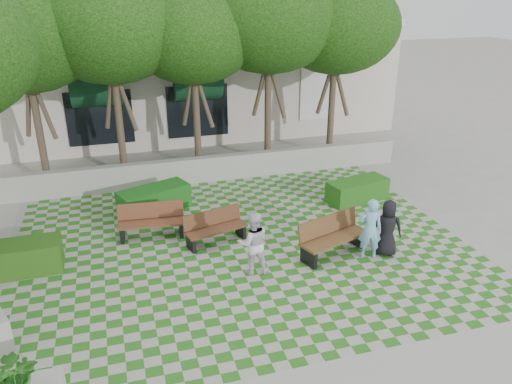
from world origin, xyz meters
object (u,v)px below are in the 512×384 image
object	(u,v)px
hedge_midleft	(154,199)
person_blue	(370,229)
bench_west	(151,221)
bench_mid	(215,228)
person_dark	(387,228)
bench_east	(333,237)
hedge_east	(357,190)
hedge_west	(15,259)
person_white	(253,243)

from	to	relation	value
hedge_midleft	person_blue	bearing A→B (deg)	-41.94
bench_west	hedge_midleft	xyz separation A→B (m)	(0.26, 1.72, -0.08)
bench_mid	person_dark	bearing A→B (deg)	-39.07
bench_west	bench_east	bearing A→B (deg)	-22.53
person_dark	bench_west	bearing A→B (deg)	4.79
person_blue	bench_east	bearing A→B (deg)	-10.61
bench_east	hedge_midleft	size ratio (longest dim) A/B	0.95
bench_east	person_dark	size ratio (longest dim) A/B	1.36
hedge_east	hedge_midleft	distance (m)	6.59
hedge_east	hedge_west	distance (m)	10.31
bench_east	person_white	world-z (taller)	person_white
bench_west	person_white	bearing A→B (deg)	-44.38
person_blue	person_white	size ratio (longest dim) A/B	1.03
bench_mid	bench_west	bearing A→B (deg)	138.32
person_blue	person_white	xyz separation A→B (m)	(-3.08, 0.19, -0.02)
bench_mid	person_white	bearing A→B (deg)	-86.41
hedge_west	person_white	world-z (taller)	person_white
bench_mid	person_blue	bearing A→B (deg)	-42.55
bench_west	person_blue	world-z (taller)	person_blue
bench_east	hedge_midleft	distance (m)	5.89
bench_east	bench_west	world-z (taller)	bench_east
person_white	hedge_midleft	bearing A→B (deg)	-59.45
bench_east	bench_mid	distance (m)	3.22
hedge_midleft	hedge_east	bearing A→B (deg)	-9.79
hedge_midleft	bench_east	bearing A→B (deg)	-44.08
bench_east	hedge_west	xyz separation A→B (m)	(-7.92, 1.42, -0.12)
bench_west	person_blue	distance (m)	6.02
person_dark	person_white	xyz separation A→B (m)	(-3.62, 0.16, 0.04)
bench_mid	hedge_west	xyz separation A→B (m)	(-5.09, -0.10, -0.05)
person_white	person_blue	bearing A→B (deg)	-177.33
bench_mid	bench_west	size ratio (longest dim) A/B	0.96
bench_mid	person_white	world-z (taller)	person_white
bench_mid	bench_west	world-z (taller)	bench_west
bench_east	bench_mid	world-z (taller)	bench_east
person_dark	hedge_east	bearing A→B (deg)	-74.72
bench_west	hedge_west	size ratio (longest dim) A/B	0.85
hedge_east	person_blue	bearing A→B (deg)	-112.84
hedge_midleft	person_dark	world-z (taller)	person_dark
bench_mid	hedge_east	world-z (taller)	bench_mid
hedge_west	hedge_midleft	bearing A→B (deg)	35.97
hedge_east	person_white	xyz separation A→B (m)	(-4.52, -3.23, 0.46)
hedge_midleft	person_blue	world-z (taller)	person_blue
hedge_west	person_blue	distance (m)	8.95
bench_mid	person_dark	xyz separation A→B (m)	(4.19, -1.93, 0.33)
person_white	bench_west	bearing A→B (deg)	-43.55
hedge_midleft	person_white	bearing A→B (deg)	-65.64
hedge_east	bench_west	bearing A→B (deg)	-174.90
bench_mid	hedge_east	distance (m)	5.30
hedge_west	bench_west	bearing A→B (deg)	15.57
hedge_east	person_dark	bearing A→B (deg)	-105.00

